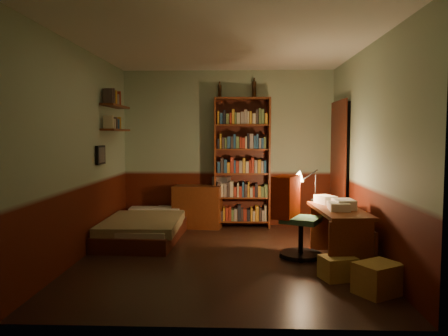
{
  "coord_description": "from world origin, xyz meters",
  "views": [
    {
      "loc": [
        0.21,
        -5.34,
        1.52
      ],
      "look_at": [
        0.0,
        0.25,
        1.1
      ],
      "focal_mm": 35.0,
      "sensor_mm": 36.0,
      "label": 1
    }
  ],
  "objects_px": {
    "desk": "(338,236)",
    "office_chair": "(301,217)",
    "desk_lamp": "(316,178)",
    "bookshelf": "(242,163)",
    "bed": "(145,220)",
    "mini_stereo": "(221,181)",
    "cardboard_box_b": "(338,268)",
    "cardboard_box_a": "(378,279)",
    "dresser": "(198,207)"
  },
  "relations": [
    {
      "from": "mini_stereo",
      "to": "cardboard_box_b",
      "type": "xyz_separation_m",
      "value": [
        1.35,
        -2.67,
        -0.64
      ]
    },
    {
      "from": "bed",
      "to": "office_chair",
      "type": "height_order",
      "value": "office_chair"
    },
    {
      "from": "bookshelf",
      "to": "desk",
      "type": "distance_m",
      "value": 2.43
    },
    {
      "from": "bed",
      "to": "dresser",
      "type": "distance_m",
      "value": 1.06
    },
    {
      "from": "desk",
      "to": "cardboard_box_a",
      "type": "xyz_separation_m",
      "value": [
        0.15,
        -1.04,
        -0.17
      ]
    },
    {
      "from": "dresser",
      "to": "desk",
      "type": "bearing_deg",
      "value": -39.0
    },
    {
      "from": "desk_lamp",
      "to": "cardboard_box_a",
      "type": "relative_size",
      "value": 1.56
    },
    {
      "from": "cardboard_box_a",
      "to": "cardboard_box_b",
      "type": "bearing_deg",
      "value": 123.93
    },
    {
      "from": "office_chair",
      "to": "dresser",
      "type": "bearing_deg",
      "value": 155.03
    },
    {
      "from": "bed",
      "to": "bookshelf",
      "type": "xyz_separation_m",
      "value": [
        1.43,
        0.88,
        0.79
      ]
    },
    {
      "from": "bed",
      "to": "mini_stereo",
      "type": "bearing_deg",
      "value": 42.64
    },
    {
      "from": "bed",
      "to": "dresser",
      "type": "xyz_separation_m",
      "value": [
        0.7,
        0.79,
        0.07
      ]
    },
    {
      "from": "mini_stereo",
      "to": "desk_lamp",
      "type": "bearing_deg",
      "value": -31.9
    },
    {
      "from": "cardboard_box_a",
      "to": "dresser",
      "type": "bearing_deg",
      "value": 124.25
    },
    {
      "from": "bed",
      "to": "cardboard_box_a",
      "type": "distance_m",
      "value": 3.49
    },
    {
      "from": "desk_lamp",
      "to": "office_chair",
      "type": "relative_size",
      "value": 0.61
    },
    {
      "from": "dresser",
      "to": "cardboard_box_b",
      "type": "bearing_deg",
      "value": -48.9
    },
    {
      "from": "bed",
      "to": "desk_lamp",
      "type": "distance_m",
      "value": 2.55
    },
    {
      "from": "cardboard_box_b",
      "to": "desk",
      "type": "bearing_deg",
      "value": 77.3
    },
    {
      "from": "cardboard_box_a",
      "to": "cardboard_box_b",
      "type": "relative_size",
      "value": 1.17
    },
    {
      "from": "cardboard_box_a",
      "to": "bookshelf",
      "type": "bearing_deg",
      "value": 112.95
    },
    {
      "from": "desk_lamp",
      "to": "office_chair",
      "type": "bearing_deg",
      "value": -118.5
    },
    {
      "from": "desk_lamp",
      "to": "office_chair",
      "type": "xyz_separation_m",
      "value": [
        -0.24,
        -0.39,
        -0.45
      ]
    },
    {
      "from": "mini_stereo",
      "to": "dresser",
      "type": "bearing_deg",
      "value": -146.28
    },
    {
      "from": "bed",
      "to": "desk",
      "type": "height_order",
      "value": "desk"
    },
    {
      "from": "office_chair",
      "to": "cardboard_box_b",
      "type": "xyz_separation_m",
      "value": [
        0.28,
        -0.83,
        -0.39
      ]
    },
    {
      "from": "office_chair",
      "to": "cardboard_box_a",
      "type": "bearing_deg",
      "value": -41.3
    },
    {
      "from": "cardboard_box_a",
      "to": "desk_lamp",
      "type": "bearing_deg",
      "value": 101.07
    },
    {
      "from": "dresser",
      "to": "cardboard_box_a",
      "type": "bearing_deg",
      "value": -48.96
    },
    {
      "from": "mini_stereo",
      "to": "bookshelf",
      "type": "xyz_separation_m",
      "value": [
        0.34,
        -0.04,
        0.3
      ]
    },
    {
      "from": "bed",
      "to": "cardboard_box_b",
      "type": "xyz_separation_m",
      "value": [
        2.43,
        -1.75,
        -0.16
      ]
    },
    {
      "from": "bed",
      "to": "desk",
      "type": "xyz_separation_m",
      "value": [
        2.57,
        -1.13,
        0.05
      ]
    },
    {
      "from": "bookshelf",
      "to": "office_chair",
      "type": "relative_size",
      "value": 2.09
    },
    {
      "from": "bed",
      "to": "office_chair",
      "type": "relative_size",
      "value": 1.83
    },
    {
      "from": "dresser",
      "to": "bookshelf",
      "type": "relative_size",
      "value": 0.37
    },
    {
      "from": "dresser",
      "to": "cardboard_box_b",
      "type": "height_order",
      "value": "dresser"
    },
    {
      "from": "mini_stereo",
      "to": "bookshelf",
      "type": "height_order",
      "value": "bookshelf"
    },
    {
      "from": "bed",
      "to": "desk",
      "type": "distance_m",
      "value": 2.81
    },
    {
      "from": "mini_stereo",
      "to": "desk_lamp",
      "type": "relative_size",
      "value": 0.42
    },
    {
      "from": "office_chair",
      "to": "cardboard_box_a",
      "type": "relative_size",
      "value": 2.55
    },
    {
      "from": "desk",
      "to": "office_chair",
      "type": "height_order",
      "value": "office_chair"
    },
    {
      "from": "dresser",
      "to": "cardboard_box_a",
      "type": "relative_size",
      "value": 1.94
    },
    {
      "from": "bookshelf",
      "to": "desk_lamp",
      "type": "distance_m",
      "value": 1.71
    },
    {
      "from": "bookshelf",
      "to": "cardboard_box_a",
      "type": "xyz_separation_m",
      "value": [
        1.29,
        -3.06,
        -0.92
      ]
    },
    {
      "from": "desk_lamp",
      "to": "cardboard_box_a",
      "type": "xyz_separation_m",
      "value": [
        0.32,
        -1.65,
        -0.81
      ]
    },
    {
      "from": "bookshelf",
      "to": "dresser",
      "type": "bearing_deg",
      "value": -176.43
    },
    {
      "from": "desk",
      "to": "cardboard_box_b",
      "type": "height_order",
      "value": "desk"
    },
    {
      "from": "cardboard_box_b",
      "to": "bed",
      "type": "bearing_deg",
      "value": 144.26
    },
    {
      "from": "bookshelf",
      "to": "cardboard_box_b",
      "type": "relative_size",
      "value": 6.22
    },
    {
      "from": "cardboard_box_b",
      "to": "cardboard_box_a",
      "type": "bearing_deg",
      "value": -56.07
    }
  ]
}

